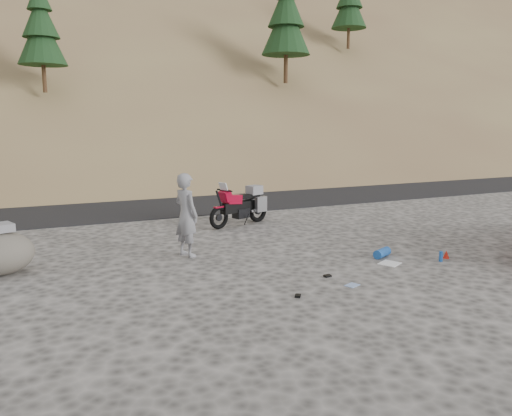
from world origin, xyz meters
The scene contains 13 objects.
ground centered at (0.00, 0.00, 0.00)m, with size 140.00×140.00×0.00m, color #42403D.
road centered at (0.00, 9.00, 0.00)m, with size 120.00×7.00×0.05m, color black.
hillside centered at (-0.05, 40.88, 11.08)m, with size 120.00×73.00×46.72m.
motorcycle centered at (0.70, 3.73, 0.56)m, with size 2.11×1.08×1.31m.
man centered at (-1.74, 1.06, 0.00)m, with size 0.67×0.44×1.85m, color gray.
small_rock centered at (-5.45, 1.33, 0.21)m, with size 0.83×0.78×0.42m.
gear_white_cloth centered at (1.94, -1.32, 0.01)m, with size 0.42×0.37×0.01m, color white.
gear_blue_mat centered at (2.13, -0.84, 0.10)m, with size 0.20×0.20×0.49m, color #1B51A6.
gear_bottle centered at (3.05, -1.63, 0.11)m, with size 0.08×0.08×0.22m, color #1B51A6.
gear_funnel centered at (3.35, -1.48, 0.09)m, with size 0.14×0.14×0.18m, color red.
gear_glove_a centered at (0.26, -1.55, 0.02)m, with size 0.14×0.10×0.04m, color black.
gear_glove_b centered at (-0.81, -2.31, 0.02)m, with size 0.12×0.09×0.04m, color black.
gear_blue_cloth centered at (0.39, -2.18, 0.01)m, with size 0.26×0.19×0.01m, color #88A3D2.
Camera 1 is at (-4.79, -9.37, 2.91)m, focal length 35.00 mm.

